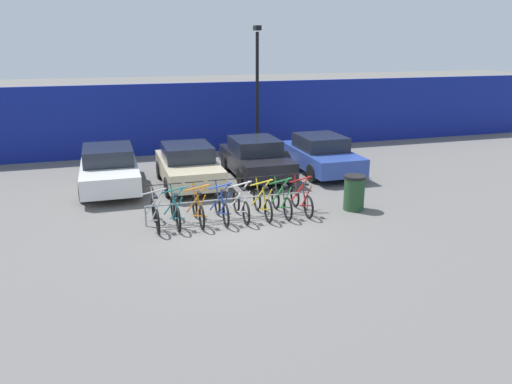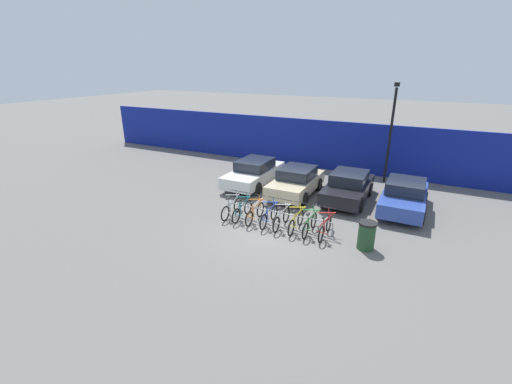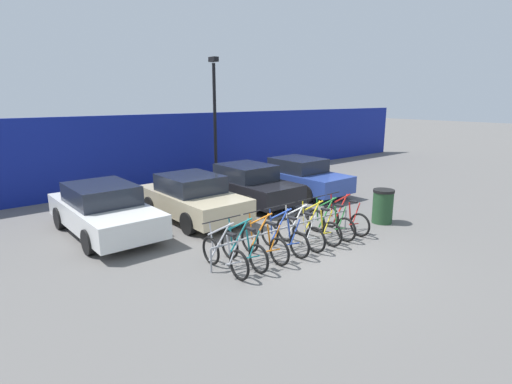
{
  "view_description": "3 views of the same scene",
  "coord_description": "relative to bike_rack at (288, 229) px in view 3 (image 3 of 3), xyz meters",
  "views": [
    {
      "loc": [
        -3.14,
        -12.19,
        4.77
      ],
      "look_at": [
        0.79,
        0.7,
        0.68
      ],
      "focal_mm": 35.0,
      "sensor_mm": 36.0,
      "label": 1
    },
    {
      "loc": [
        5.11,
        -11.17,
        6.23
      ],
      "look_at": [
        -1.12,
        1.03,
        1.12
      ],
      "focal_mm": 24.0,
      "sensor_mm": 36.0,
      "label": 2
    },
    {
      "loc": [
        -6.75,
        -6.11,
        3.71
      ],
      "look_at": [
        -0.3,
        1.54,
        1.34
      ],
      "focal_mm": 28.0,
      "sensor_mm": 36.0,
      "label": 3
    }
  ],
  "objects": [
    {
      "name": "ground_plane",
      "position": [
        -0.02,
        -0.68,
        -0.5
      ],
      "size": [
        120.0,
        120.0,
        0.0
      ],
      "primitive_type": "plane",
      "color": "#605E5B"
    },
    {
      "name": "hoarding_wall",
      "position": [
        -0.02,
        8.82,
        1.02
      ],
      "size": [
        36.0,
        0.16,
        3.04
      ],
      "primitive_type": "cube",
      "color": "navy",
      "rests_on": "ground"
    },
    {
      "name": "bike_rack",
      "position": [
        0.0,
        0.0,
        0.0
      ],
      "size": [
        4.71,
        0.04,
        0.57
      ],
      "color": "gray",
      "rests_on": "ground"
    },
    {
      "name": "bicycle_silver",
      "position": [
        -2.08,
        -0.15,
        -0.12
      ],
      "size": [
        0.68,
        1.71,
        1.05
      ],
      "rotation": [
        0.0,
        0.0,
        -0.03
      ],
      "color": "black",
      "rests_on": "ground"
    },
    {
      "name": "bicycle_teal",
      "position": [
        -1.55,
        -0.15,
        -0.12
      ],
      "size": [
        0.68,
        1.71,
        1.05
      ],
      "rotation": [
        0.0,
        0.0,
        -0.03
      ],
      "color": "black",
      "rests_on": "ground"
    },
    {
      "name": "bicycle_orange",
      "position": [
        -0.94,
        -0.15,
        -0.12
      ],
      "size": [
        0.68,
        1.71,
        1.05
      ],
      "rotation": [
        0.0,
        0.0,
        -0.04
      ],
      "color": "black",
      "rests_on": "ground"
    },
    {
      "name": "bicycle_blue",
      "position": [
        -0.29,
        -0.15,
        -0.12
      ],
      "size": [
        0.68,
        1.71,
        1.05
      ],
      "rotation": [
        0.0,
        0.0,
        -0.06
      ],
      "color": "black",
      "rests_on": "ground"
    },
    {
      "name": "bicycle_white",
      "position": [
        0.27,
        -0.15,
        -0.12
      ],
      "size": [
        0.68,
        1.71,
        1.05
      ],
      "rotation": [
        0.0,
        0.0,
        0.05
      ],
      "color": "black",
      "rests_on": "ground"
    },
    {
      "name": "bicycle_yellow",
      "position": [
        0.9,
        -0.15,
        -0.12
      ],
      "size": [
        0.68,
        1.71,
        1.05
      ],
      "rotation": [
        0.0,
        0.0,
        -0.01
      ],
      "color": "black",
      "rests_on": "ground"
    },
    {
      "name": "bicycle_green",
      "position": [
        1.47,
        -0.15,
        -0.12
      ],
      "size": [
        0.68,
        1.71,
        1.05
      ],
      "rotation": [
        0.0,
        0.0,
        -0.04
      ],
      "color": "black",
      "rests_on": "ground"
    },
    {
      "name": "bicycle_red",
      "position": [
        2.08,
        -0.15,
        -0.12
      ],
      "size": [
        0.68,
        1.71,
        1.05
      ],
      "rotation": [
        0.0,
        0.0,
        -0.01
      ],
      "color": "black",
      "rests_on": "ground"
    },
    {
      "name": "car_white",
      "position": [
        -3.16,
        4.07,
        0.19
      ],
      "size": [
        1.91,
        4.41,
        1.4
      ],
      "color": "silver",
      "rests_on": "ground"
    },
    {
      "name": "car_beige",
      "position": [
        -0.56,
        3.68,
        0.19
      ],
      "size": [
        1.91,
        4.0,
        1.4
      ],
      "color": "#C1B28E",
      "rests_on": "ground"
    },
    {
      "name": "car_black",
      "position": [
        1.97,
        4.08,
        0.19
      ],
      "size": [
        1.91,
        4.05,
        1.4
      ],
      "color": "black",
      "rests_on": "ground"
    },
    {
      "name": "car_blue",
      "position": [
        4.5,
        3.95,
        0.19
      ],
      "size": [
        1.91,
        4.1,
        1.4
      ],
      "color": "#2D479E",
      "rests_on": "ground"
    },
    {
      "name": "lamp_post",
      "position": [
        3.19,
        7.83,
        2.54
      ],
      "size": [
        0.24,
        0.44,
        5.38
      ],
      "color": "black",
      "rests_on": "ground"
    },
    {
      "name": "trash_bin",
      "position": [
        3.65,
        -0.36,
        0.02
      ],
      "size": [
        0.63,
        0.63,
        1.03
      ],
      "color": "#234728",
      "rests_on": "ground"
    }
  ]
}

